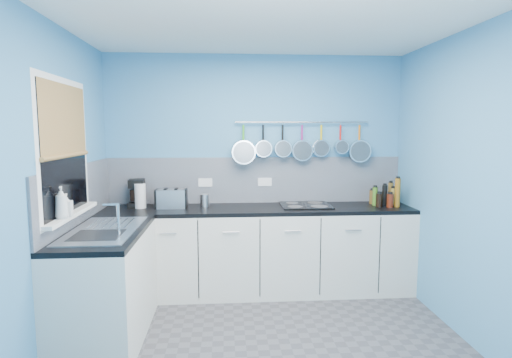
{
  "coord_description": "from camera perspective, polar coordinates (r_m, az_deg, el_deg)",
  "views": [
    {
      "loc": [
        -0.32,
        -3.02,
        1.7
      ],
      "look_at": [
        -0.05,
        0.75,
        1.25
      ],
      "focal_mm": 29.12,
      "sensor_mm": 36.0,
      "label": 1
    }
  ],
  "objects": [
    {
      "name": "pot_rail",
      "position": [
        4.55,
        6.34,
        7.75
      ],
      "size": [
        1.45,
        0.02,
        0.02
      ],
      "primitive_type": "cylinder",
      "rotation": [
        0.0,
        1.57,
        0.0
      ],
      "color": "silver",
      "rests_on": "wall_back"
    },
    {
      "name": "sink_unit",
      "position": [
        3.55,
        -20.12,
        -6.58
      ],
      "size": [
        0.5,
        0.95,
        0.01
      ],
      "primitive_type": "cube",
      "color": "silver",
      "rests_on": "worktop_left"
    },
    {
      "name": "floor",
      "position": [
        3.49,
        1.85,
        -22.58
      ],
      "size": [
        3.2,
        3.0,
        0.02
      ],
      "primitive_type": "cube",
      "color": "#47474C",
      "rests_on": "ground"
    },
    {
      "name": "pan_3",
      "position": [
        4.54,
        6.33,
        5.12
      ],
      "size": [
        0.23,
        0.07,
        0.42
      ],
      "primitive_type": null,
      "color": "silver",
      "rests_on": "pot_rail"
    },
    {
      "name": "pan_1",
      "position": [
        4.48,
        0.98,
        5.43
      ],
      "size": [
        0.18,
        0.11,
        0.37
      ],
      "primitive_type": null,
      "color": "silver",
      "rests_on": "pot_rail"
    },
    {
      "name": "window_glass",
      "position": [
        3.55,
        -24.75,
        3.74
      ],
      "size": [
        0.01,
        0.9,
        1.0
      ],
      "primitive_type": "cube",
      "color": "black",
      "rests_on": "wall_left"
    },
    {
      "name": "wall_back",
      "position": [
        4.57,
        -0.06,
        1.13
      ],
      "size": [
        3.2,
        0.02,
        2.5
      ],
      "primitive_type": "cube",
      "color": "teal",
      "rests_on": "ground"
    },
    {
      "name": "pan_2",
      "position": [
        4.51,
        3.67,
        5.41
      ],
      "size": [
        0.18,
        0.1,
        0.37
      ],
      "primitive_type": null,
      "color": "silver",
      "rests_on": "pot_rail"
    },
    {
      "name": "window_frame",
      "position": [
        3.55,
        -24.82,
        3.74
      ],
      "size": [
        0.01,
        1.0,
        1.1
      ],
      "primitive_type": "cube",
      "color": "white",
      "rests_on": "wall_left"
    },
    {
      "name": "pan_4",
      "position": [
        4.58,
        8.95,
        5.38
      ],
      "size": [
        0.18,
        0.06,
        0.37
      ],
      "primitive_type": null,
      "color": "silver",
      "rests_on": "pot_rail"
    },
    {
      "name": "condiment_1",
      "position": [
        4.7,
        16.8,
        -2.61
      ],
      "size": [
        0.06,
        0.06,
        0.11
      ],
      "primitive_type": "cylinder",
      "color": "#265919",
      "rests_on": "worktop_back"
    },
    {
      "name": "condiment_4",
      "position": [
        4.61,
        17.25,
        -2.17
      ],
      "size": [
        0.06,
        0.06,
        0.21
      ],
      "primitive_type": "cylinder",
      "color": "black",
      "rests_on": "worktop_back"
    },
    {
      "name": "toaster",
      "position": [
        4.36,
        -11.56,
        -2.65
      ],
      "size": [
        0.3,
        0.18,
        0.19
      ],
      "primitive_type": "cube",
      "rotation": [
        0.0,
        0.0,
        -0.02
      ],
      "color": "silver",
      "rests_on": "worktop_back"
    },
    {
      "name": "ceiling",
      "position": [
        3.15,
        2.04,
        21.7
      ],
      "size": [
        3.2,
        3.0,
        0.02
      ],
      "primitive_type": "cube",
      "color": "white",
      "rests_on": "ground"
    },
    {
      "name": "worktop_back",
      "position": [
        4.31,
        0.23,
        -4.17
      ],
      "size": [
        3.2,
        0.6,
        0.04
      ],
      "primitive_type": "cube",
      "color": "black",
      "rests_on": "cabinet_run_back"
    },
    {
      "name": "condiment_6",
      "position": [
        4.56,
        18.85,
        -1.79
      ],
      "size": [
        0.06,
        0.06,
        0.3
      ],
      "primitive_type": "cylinder",
      "color": "#8C5914",
      "rests_on": "worktop_back"
    },
    {
      "name": "condiment_2",
      "position": [
        4.69,
        15.72,
        -2.39
      ],
      "size": [
        0.07,
        0.07,
        0.15
      ],
      "primitive_type": "cylinder",
      "color": "brown",
      "rests_on": "worktop_back"
    },
    {
      "name": "bamboo_blind",
      "position": [
        3.55,
        -24.8,
        7.38
      ],
      "size": [
        0.01,
        0.9,
        0.55
      ],
      "primitive_type": "cube",
      "color": "#936842",
      "rests_on": "wall_left"
    },
    {
      "name": "wall_right",
      "position": [
        3.62,
        28.23,
        -1.18
      ],
      "size": [
        0.02,
        3.0,
        2.5
      ],
      "primitive_type": "cube",
      "color": "teal",
      "rests_on": "ground"
    },
    {
      "name": "pan_6",
      "position": [
        4.7,
        14.0,
        4.9
      ],
      "size": [
        0.25,
        0.08,
        0.44
      ],
      "primitive_type": null,
      "color": "silver",
      "rests_on": "pot_rail"
    },
    {
      "name": "paper_towel",
      "position": [
        4.41,
        -15.61,
        -2.26
      ],
      "size": [
        0.12,
        0.12,
        0.25
      ],
      "primitive_type": "cylinder",
      "rotation": [
        0.0,
        0.0,
        -0.04
      ],
      "color": "white",
      "rests_on": "worktop_back"
    },
    {
      "name": "condiment_0",
      "position": [
        4.73,
        17.99,
        -1.87
      ],
      "size": [
        0.06,
        0.06,
        0.23
      ],
      "primitive_type": "cylinder",
      "color": "brown",
      "rests_on": "worktop_back"
    },
    {
      "name": "socket_right",
      "position": [
        4.55,
        1.22,
        -0.41
      ],
      "size": [
        0.15,
        0.01,
        0.09
      ],
      "primitive_type": "cube",
      "color": "white",
      "rests_on": "backsplash_back"
    },
    {
      "name": "mixer_tap",
      "position": [
        3.32,
        -18.39,
        -5.23
      ],
      "size": [
        0.12,
        0.08,
        0.26
      ],
      "primitive_type": null,
      "color": "silver",
      "rests_on": "worktop_left"
    },
    {
      "name": "pan_0",
      "position": [
        4.47,
        -1.73,
        4.94
      ],
      "size": [
        0.26,
        0.11,
        0.45
      ],
      "primitive_type": null,
      "color": "silver",
      "rests_on": "pot_rail"
    },
    {
      "name": "worktop_left",
      "position": [
        3.56,
        -20.1,
        -6.96
      ],
      "size": [
        0.6,
        1.2,
        0.04
      ],
      "primitive_type": "cube",
      "color": "black",
      "rests_on": "cabinet_run_left"
    },
    {
      "name": "canister",
      "position": [
        4.37,
        -7.08,
        -2.95
      ],
      "size": [
        0.11,
        0.11,
        0.13
      ],
      "primitive_type": "cylinder",
      "rotation": [
        0.0,
        0.0,
        0.24
      ],
      "color": "silver",
      "rests_on": "worktop_back"
    },
    {
      "name": "condiment_8",
      "position": [
        4.51,
        16.53,
        -2.82
      ],
      "size": [
        0.06,
        0.06,
        0.14
      ],
      "primitive_type": "cylinder",
      "color": "black",
      "rests_on": "worktop_back"
    },
    {
      "name": "backsplash_back",
      "position": [
        4.56,
        -0.04,
        -0.15
      ],
      "size": [
        3.2,
        0.02,
        0.5
      ],
      "primitive_type": "cube",
      "color": "#8F94A2",
      "rests_on": "wall_back"
    },
    {
      "name": "cabinet_run_left",
      "position": [
        3.69,
        -19.81,
        -13.77
      ],
      "size": [
        0.6,
        1.2,
        0.86
      ],
      "primitive_type": "cube",
      "color": "silver",
      "rests_on": "ground"
    },
    {
      "name": "wall_left",
      "position": [
        3.32,
        -26.95,
        -1.76
      ],
      "size": [
        0.02,
        3.0,
        2.5
      ],
      "primitive_type": "cube",
      "color": "teal",
      "rests_on": "ground"
    },
    {
      "name": "soap_bottle_b",
      "position": [
        3.45,
        -24.59,
        -3.25
      ],
      "size": [
        0.09,
        0.09,
        0.17
      ],
      "primitive_type": "imported",
      "rotation": [
        0.0,
        0.0,
        0.11
      ],
      "color": "white",
      "rests_on": "window_sill"
    },
    {
      "name": "hob",
      "position": [
        4.43,
        6.79,
        -3.6
      ],
      "size": [
        0.52,
        0.46,
        0.01
      ],
      "primitive_type": "cube",
      "color": "black",
      "rests_on": "worktop_back"
    },
    {
      "name": "coffee_maker",
      "position": [
        4.49,
        -16.09,
        -1.88
      ],
      "size": [
        0.17,
        0.19,
        0.29
      ],
      "primitive_type": null,
      "rotation": [
        0.0,
        0.0,
        0.05
      ],
      "color": "black",
      "rests_on": "worktop_back"
    },
    {
      "name": "condiment_7",
      "position": [
        4.52,
        17.94,
        -2.84
      ],
      "size": [
        0.07,
        0.07,
        0.14
      ],
      "primitive_type": "cylinder",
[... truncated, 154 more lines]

